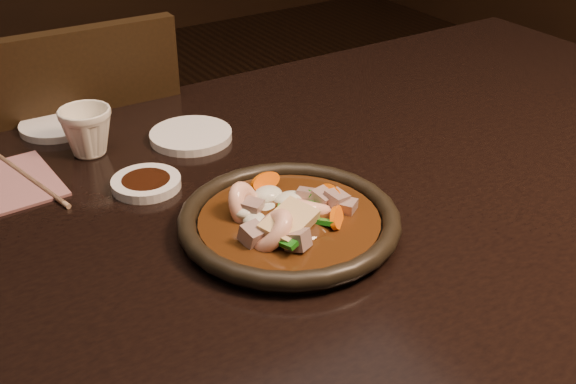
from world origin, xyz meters
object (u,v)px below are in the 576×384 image
chair (68,219)px  tea_cup (87,130)px  table (321,242)px  plate (289,222)px

chair → tea_cup: 0.41m
table → tea_cup: (-0.22, 0.28, 0.11)m
chair → tea_cup: (-0.02, -0.28, 0.30)m
tea_cup → plate: bearing=-68.2°
table → plate: plate is taller
plate → chair: bearing=100.9°
plate → tea_cup: bearing=111.8°
chair → table: bearing=112.0°
chair → plate: bearing=102.9°
chair → plate: 0.68m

